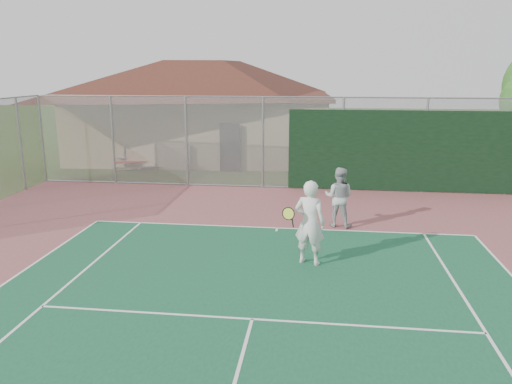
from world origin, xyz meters
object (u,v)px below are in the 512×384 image
at_px(bleachers, 154,154).
at_px(player_white_front, 309,223).
at_px(player_grey_back, 339,198).
at_px(clubhouse, 205,99).

distance_m(bleachers, player_white_front, 13.65).
bearing_deg(bleachers, player_white_front, -80.57).
relative_size(bleachers, player_grey_back, 2.24).
bearing_deg(clubhouse, player_white_front, -71.82).
distance_m(player_white_front, player_grey_back, 3.14).
bearing_deg(player_white_front, clubhouse, -51.55).
relative_size(clubhouse, player_grey_back, 8.09).
relative_size(bleachers, player_white_front, 1.95).
bearing_deg(player_white_front, bleachers, -39.44).
bearing_deg(clubhouse, player_grey_back, -64.01).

